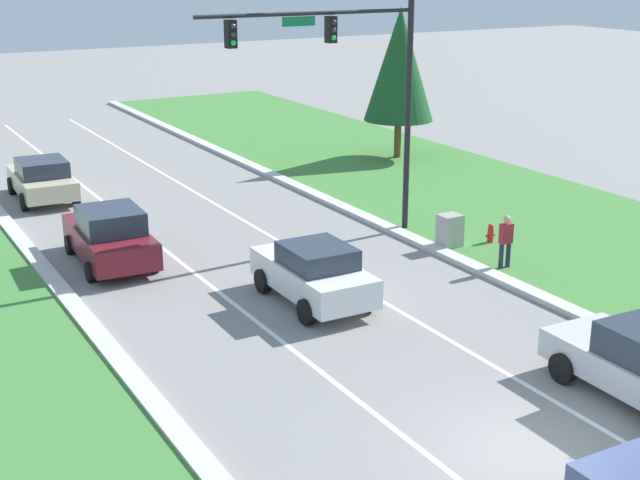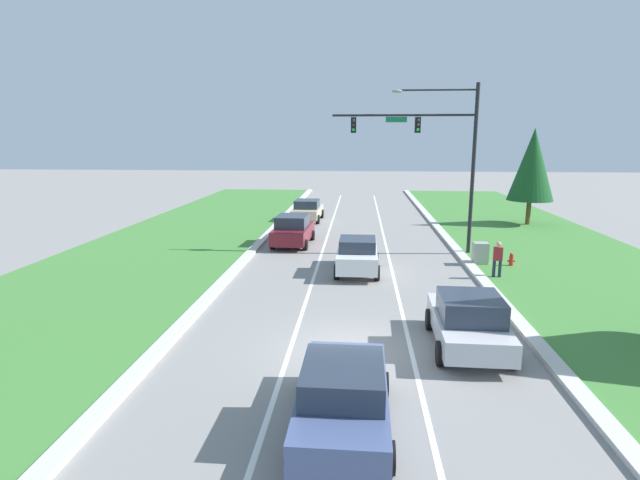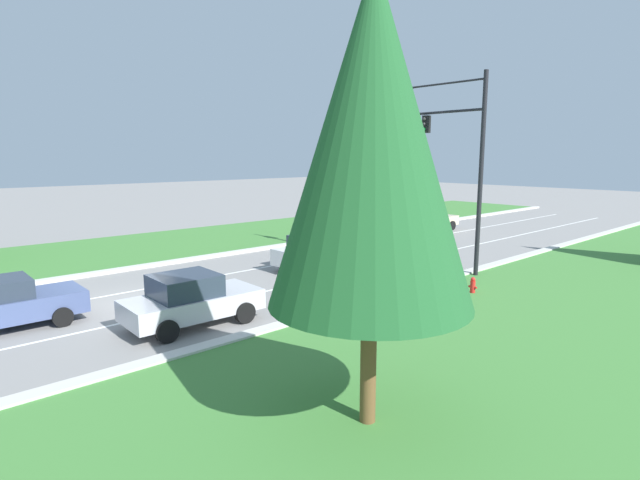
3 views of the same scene
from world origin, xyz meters
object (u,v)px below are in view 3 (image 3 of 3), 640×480
object	(u,v)px
champagne_sedan	(429,219)
pedestrian	(414,274)
fire_hydrant	(473,286)
silver_sedan	(191,300)
slate_blue_sedan	(1,304)
traffic_signal_mast	(443,145)
utility_cabinet	(447,273)
white_sedan	(316,252)
burgundy_sedan	(346,230)
conifer_far_right_tree	(372,140)

from	to	relation	value
champagne_sedan	pedestrian	world-z (taller)	pedestrian
fire_hydrant	silver_sedan	bearing A→B (deg)	-112.71
champagne_sedan	slate_blue_sedan	size ratio (longest dim) A/B	0.98
silver_sedan	fire_hydrant	xyz separation A→B (m)	(4.14, 9.88, -0.50)
traffic_signal_mast	champagne_sedan	xyz separation A→B (m)	(-7.83, 10.19, -5.07)
champagne_sedan	utility_cabinet	distance (m)	16.00
champagne_sedan	fire_hydrant	bearing A→B (deg)	-46.66
champagne_sedan	white_sedan	bearing A→B (deg)	-73.06
traffic_signal_mast	utility_cabinet	xyz separation A→B (m)	(2.08, -2.38, -5.32)
champagne_sedan	utility_cabinet	bearing A→B (deg)	-49.64
slate_blue_sedan	champagne_sedan	bearing A→B (deg)	98.12
fire_hydrant	burgundy_sedan	bearing A→B (deg)	159.14
traffic_signal_mast	pedestrian	bearing A→B (deg)	-65.12
burgundy_sedan	silver_sedan	distance (m)	15.88
burgundy_sedan	utility_cabinet	xyz separation A→B (m)	(9.87, -3.96, -0.30)
pedestrian	traffic_signal_mast	bearing A→B (deg)	-61.50
champagne_sedan	conifer_far_right_tree	xyz separation A→B (m)	(15.05, -23.05, 4.85)
utility_cabinet	fire_hydrant	bearing A→B (deg)	-13.64
fire_hydrant	conifer_far_right_tree	size ratio (longest dim) A/B	0.08
white_sedan	fire_hydrant	distance (m)	7.66
burgundy_sedan	champagne_sedan	xyz separation A→B (m)	(-0.04, 8.60, -0.05)
burgundy_sedan	slate_blue_sedan	bearing A→B (deg)	-76.46
burgundy_sedan	white_sedan	xyz separation A→B (m)	(3.80, -5.88, -0.02)
utility_cabinet	fire_hydrant	distance (m)	1.47
champagne_sedan	pedestrian	distance (m)	18.09
traffic_signal_mast	white_sedan	size ratio (longest dim) A/B	2.14
burgundy_sedan	utility_cabinet	bearing A→B (deg)	-19.07
conifer_far_right_tree	champagne_sedan	bearing A→B (deg)	123.14
silver_sedan	utility_cabinet	xyz separation A→B (m)	(2.73, 10.22, -0.28)
burgundy_sedan	slate_blue_sedan	world-z (taller)	burgundy_sedan
slate_blue_sedan	conifer_far_right_tree	distance (m)	13.16
white_sedan	burgundy_sedan	bearing A→B (deg)	123.45
white_sedan	utility_cabinet	xyz separation A→B (m)	(6.07, 1.92, -0.29)
pedestrian	burgundy_sedan	bearing A→B (deg)	-28.99
utility_cabinet	champagne_sedan	bearing A→B (deg)	128.26
silver_sedan	fire_hydrant	distance (m)	10.72
pedestrian	fire_hydrant	bearing A→B (deg)	-116.80
traffic_signal_mast	fire_hydrant	world-z (taller)	traffic_signal_mast
traffic_signal_mast	utility_cabinet	bearing A→B (deg)	-48.80
traffic_signal_mast	silver_sedan	world-z (taller)	traffic_signal_mast
white_sedan	silver_sedan	size ratio (longest dim) A/B	0.97
white_sedan	champagne_sedan	bearing A→B (deg)	105.40
traffic_signal_mast	pedestrian	xyz separation A→B (m)	(2.24, -4.84, -4.94)
traffic_signal_mast	fire_hydrant	xyz separation A→B (m)	(3.49, -2.72, -5.54)
silver_sedan	champagne_sedan	distance (m)	23.89
champagne_sedan	traffic_signal_mast	bearing A→B (deg)	-50.37
traffic_signal_mast	silver_sedan	xyz separation A→B (m)	(-0.65, -12.60, -5.04)
traffic_signal_mast	conifer_far_right_tree	world-z (taller)	traffic_signal_mast
white_sedan	champagne_sedan	distance (m)	14.98
traffic_signal_mast	utility_cabinet	world-z (taller)	traffic_signal_mast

